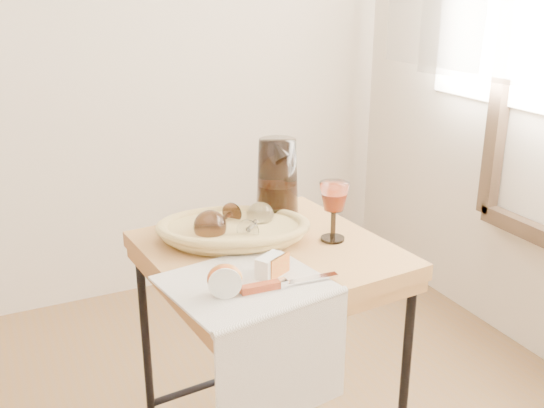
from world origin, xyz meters
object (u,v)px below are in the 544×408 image
tea_towel (245,284)px  apple_half (225,279)px  side_table (269,370)px  pitcher (277,180)px  bread_basket (233,232)px  table_knife (286,282)px  goblet_lying_a (220,221)px  wine_goblet (334,211)px  goblet_lying_b (255,222)px

tea_towel → apple_half: bearing=-162.2°
tea_towel → side_table: bearing=41.7°
pitcher → apple_half: 0.46m
bread_basket → pitcher: pitcher is taller
apple_half → table_knife: bearing=9.3°
goblet_lying_a → pitcher: (0.19, 0.07, 0.06)m
apple_half → tea_towel: bearing=46.1°
wine_goblet → table_knife: 0.30m
bread_basket → apple_half: size_ratio=4.65×
tea_towel → bread_basket: bread_basket is taller
side_table → tea_towel: size_ratio=2.21×
side_table → pitcher: bearing=57.5°
pitcher → table_knife: bearing=-136.0°
side_table → pitcher: pitcher is taller
tea_towel → goblet_lying_b: (0.12, 0.22, 0.05)m
goblet_lying_a → wine_goblet: size_ratio=0.86×
tea_towel → wine_goblet: 0.34m
side_table → tea_towel: 0.42m
bread_basket → wine_goblet: bearing=-3.9°
pitcher → side_table: bearing=-145.1°
tea_towel → bread_basket: 0.25m
goblet_lying_b → goblet_lying_a: bearing=107.6°
wine_goblet → tea_towel: bearing=-156.1°
bread_basket → wine_goblet: size_ratio=2.22×
pitcher → goblet_lying_b: bearing=-160.3°
goblet_lying_a → table_knife: bearing=58.7°
bread_basket → pitcher: (0.16, 0.08, 0.09)m
side_table → table_knife: bearing=-105.6°
goblet_lying_b → apple_half: size_ratio=1.59×
bread_basket → table_knife: (0.00, -0.29, -0.01)m
apple_half → bread_basket: bearing=83.6°
bread_basket → goblet_lying_a: (-0.03, 0.02, 0.03)m
wine_goblet → goblet_lying_b: bearing=153.6°
goblet_lying_a → apple_half: size_ratio=1.81×
table_knife → wine_goblet: bearing=42.3°
goblet_lying_a → pitcher: 0.21m
bread_basket → goblet_lying_b: (0.05, -0.02, 0.03)m
pitcher → table_knife: 0.42m
goblet_lying_b → table_knife: bearing=-149.1°
goblet_lying_a → apple_half: (-0.10, -0.29, -0.01)m
tea_towel → pitcher: size_ratio=1.21×
goblet_lying_b → table_knife: (-0.05, -0.27, -0.03)m
side_table → apple_half: 0.48m
side_table → tea_towel: tea_towel is taller
apple_half → wine_goblet: bearing=43.6°
table_knife → bread_basket: bearing=93.4°
tea_towel → goblet_lying_a: bearing=71.9°
side_table → goblet_lying_a: 0.43m
side_table → table_knife: (-0.06, -0.21, 0.37)m
goblet_lying_b → tea_towel: bearing=-167.9°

